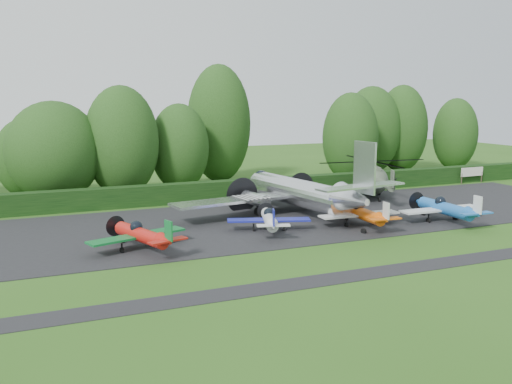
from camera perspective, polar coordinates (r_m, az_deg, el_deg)
name	(u,v)px	position (r m, az deg, el deg)	size (l,w,h in m)	color
ground	(323,249)	(40.53, 6.67, -5.71)	(160.00, 160.00, 0.00)	#295217
apron	(265,221)	(49.20, 0.89, -2.91)	(70.00, 18.00, 0.01)	black
taxiway_verge	(372,273)	(35.67, 11.49, -7.98)	(70.00, 2.00, 0.00)	black
hedgerow	(222,200)	(59.22, -3.43, -0.79)	(90.00, 1.60, 2.00)	black
transport_plane	(299,192)	(51.50, 4.30, -0.01)	(23.30, 17.87, 7.47)	silver
light_plane_red	(141,235)	(40.43, -11.44, -4.19)	(7.22, 7.59, 2.77)	#B01710
light_plane_white	(269,219)	(44.99, 1.33, -2.73)	(6.59, 6.93, 2.53)	silver
light_plane_orange	(362,213)	(47.59, 10.58, -2.12)	(7.01, 7.37, 2.69)	#E1580D
light_plane_blue	(445,208)	(51.04, 18.36, -1.55)	(7.66, 8.06, 2.94)	#1C5DAC
helicopter	(373,177)	(61.86, 11.59, 1.45)	(12.17, 14.25, 3.92)	#3D4938
sign_board	(472,172)	(75.18, 20.79, 1.84)	(3.48, 0.13, 1.96)	#3F3326
tree_1	(179,148)	(64.86, -7.66, 4.43)	(6.63, 6.63, 9.86)	black
tree_2	(371,130)	(80.33, 11.45, 6.07)	(7.98, 7.98, 12.00)	black
tree_3	(219,124)	(70.95, -3.72, 6.82)	(7.86, 7.86, 14.53)	black
tree_4	(122,142)	(61.67, -13.29, 4.90)	(7.76, 7.76, 11.79)	black
tree_5	(402,129)	(83.13, 14.36, 6.15)	(7.17, 7.17, 12.21)	black
tree_6	(455,134)	(88.04, 19.30, 5.49)	(6.34, 6.34, 10.37)	black
tree_7	(25,159)	(64.67, -22.11, 3.11)	(6.11, 6.11, 8.32)	black
tree_9	(350,137)	(72.23, 9.41, 5.40)	(6.93, 6.93, 11.11)	black
tree_10	(54,151)	(61.43, -19.54, 3.85)	(9.53, 9.53, 10.20)	black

